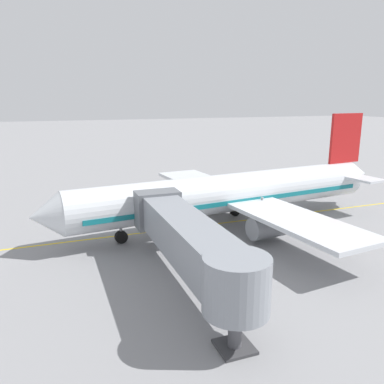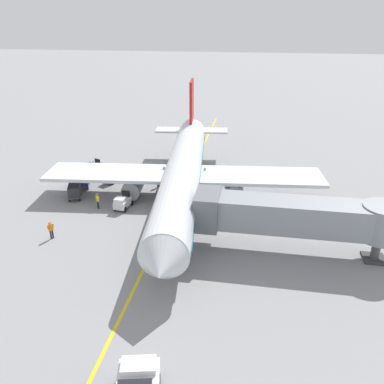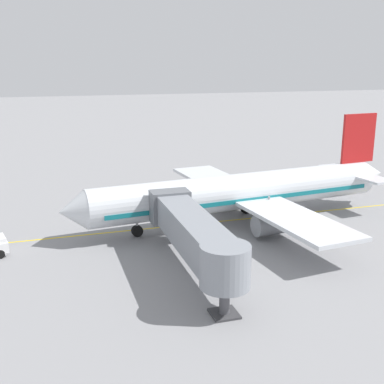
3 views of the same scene
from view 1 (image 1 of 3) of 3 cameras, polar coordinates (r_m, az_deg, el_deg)
name	(u,v)px [view 1 (image 1 of 3)]	position (r m, az deg, el deg)	size (l,w,h in m)	color
ground_plane	(210,225)	(38.51, 2.63, -4.84)	(400.00, 400.00, 0.00)	gray
gate_lead_in_line	(210,225)	(38.51, 2.63, -4.83)	(0.24, 80.00, 0.01)	gold
parked_airliner	(234,193)	(37.98, 6.19, -0.17)	(30.39, 37.35, 10.63)	silver
jet_bridge	(189,239)	(24.79, -0.52, -7.01)	(16.62, 3.50, 4.98)	gray
baggage_tug_lead	(230,186)	(52.38, 5.62, 0.91)	(2.10, 2.77, 1.62)	#1E339E
baggage_tug_trailing	(225,193)	(48.20, 4.86, -0.19)	(2.05, 2.77, 1.62)	gold
baggage_tug_spare	(183,206)	(42.55, -1.28, -2.02)	(1.51, 2.61, 1.62)	silver
baggage_cart_front	(178,191)	(48.46, -2.07, 0.21)	(1.97, 2.96, 1.58)	#4C4C51
baggage_cart_second_in_train	(199,188)	(49.81, 1.10, 0.59)	(1.97, 2.96, 1.58)	#4C4C51
ground_crew_wing_walker	(172,198)	(44.67, -2.99, -0.96)	(0.53, 0.62, 1.69)	#232328
ground_crew_loader	(113,200)	(44.93, -11.56, -1.13)	(0.41, 0.69, 1.69)	#232328
ground_crew_marshaller	(242,203)	(42.84, 7.37, -1.69)	(0.48, 0.65, 1.69)	#232328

